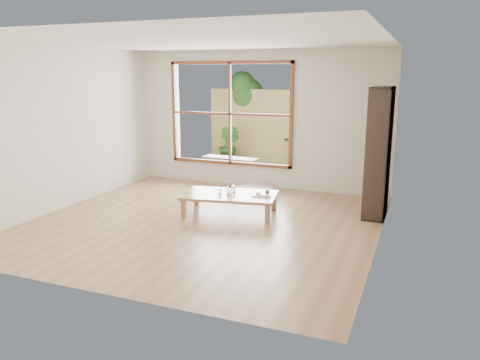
# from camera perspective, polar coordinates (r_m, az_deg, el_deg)

# --- Properties ---
(ground) EXTENTS (5.00, 5.00, 0.00)m
(ground) POSITION_cam_1_polar(r_m,az_deg,el_deg) (7.05, -4.29, -5.09)
(ground) COLOR #A37C51
(ground) RESTS_ON ground
(low_table) EXTENTS (1.57, 1.05, 0.32)m
(low_table) POSITION_cam_1_polar(r_m,az_deg,el_deg) (7.37, -1.24, -1.98)
(low_table) COLOR #976F49
(low_table) RESTS_ON ground
(floor_cushion) EXTENTS (0.75, 0.75, 0.08)m
(floor_cushion) POSITION_cam_1_polar(r_m,az_deg,el_deg) (8.78, 1.83, -1.15)
(floor_cushion) COLOR beige
(floor_cushion) RESTS_ON ground
(bookshelf) EXTENTS (0.32, 0.89, 1.98)m
(bookshelf) POSITION_cam_1_polar(r_m,az_deg,el_deg) (7.48, 16.55, 3.27)
(bookshelf) COLOR black
(bookshelf) RESTS_ON ground
(glass_tall) EXTENTS (0.08, 0.08, 0.14)m
(glass_tall) POSITION_cam_1_polar(r_m,az_deg,el_deg) (7.25, -1.24, -1.34)
(glass_tall) COLOR silver
(glass_tall) RESTS_ON low_table
(glass_mid) EXTENTS (0.08, 0.08, 0.11)m
(glass_mid) POSITION_cam_1_polar(r_m,az_deg,el_deg) (7.45, -0.85, -1.08)
(glass_mid) COLOR silver
(glass_mid) RESTS_ON low_table
(glass_short) EXTENTS (0.08, 0.08, 0.10)m
(glass_short) POSITION_cam_1_polar(r_m,az_deg,el_deg) (7.41, -1.29, -1.20)
(glass_short) COLOR silver
(glass_short) RESTS_ON low_table
(glass_small) EXTENTS (0.07, 0.07, 0.08)m
(glass_small) POSITION_cam_1_polar(r_m,az_deg,el_deg) (7.36, -2.51, -1.36)
(glass_small) COLOR silver
(glass_small) RESTS_ON low_table
(food_tray) EXTENTS (0.33, 0.27, 0.09)m
(food_tray) POSITION_cam_1_polar(r_m,az_deg,el_deg) (7.25, 2.81, -1.75)
(food_tray) COLOR white
(food_tray) RESTS_ON low_table
(deck) EXTENTS (2.80, 2.00, 0.05)m
(deck) POSITION_cam_1_polar(r_m,az_deg,el_deg) (10.44, 1.27, 0.89)
(deck) COLOR #332C25
(deck) RESTS_ON ground
(garden_bench) EXTENTS (1.24, 0.46, 0.38)m
(garden_bench) POSITION_cam_1_polar(r_m,az_deg,el_deg) (10.05, -1.20, 2.44)
(garden_bench) COLOR black
(garden_bench) RESTS_ON deck
(bamboo_fence) EXTENTS (2.80, 0.06, 1.80)m
(bamboo_fence) POSITION_cam_1_polar(r_m,az_deg,el_deg) (11.23, 3.08, 6.38)
(bamboo_fence) COLOR tan
(bamboo_fence) RESTS_ON ground
(shrub_right) EXTENTS (0.97, 0.89, 0.90)m
(shrub_right) POSITION_cam_1_polar(r_m,az_deg,el_deg) (10.78, 7.66, 3.72)
(shrub_right) COLOR #356A27
(shrub_right) RESTS_ON deck
(shrub_left) EXTENTS (0.61, 0.54, 0.96)m
(shrub_left) POSITION_cam_1_polar(r_m,az_deg,el_deg) (11.13, -1.30, 4.27)
(shrub_left) COLOR #356A27
(shrub_left) RESTS_ON deck
(garden_tree) EXTENTS (1.04, 0.85, 2.22)m
(garden_tree) POSITION_cam_1_polar(r_m,az_deg,el_deg) (11.68, 0.41, 10.22)
(garden_tree) COLOR #4C3D2D
(garden_tree) RESTS_ON ground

